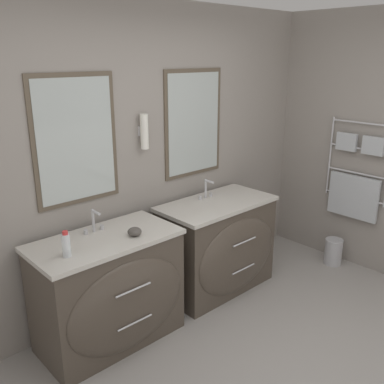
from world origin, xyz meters
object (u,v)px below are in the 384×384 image
at_px(vanity_left, 111,291).
at_px(vanity_right, 219,246).
at_px(waste_bin, 333,251).
at_px(toiletry_bottle, 66,245).
at_px(amenity_bowl, 135,232).

xyz_separation_m(vanity_left, vanity_right, (1.19, 0.00, 0.00)).
relative_size(vanity_left, vanity_right, 1.00).
bearing_deg(waste_bin, toiletry_bottle, 171.22).
xyz_separation_m(toiletry_bottle, waste_bin, (2.81, -0.43, -0.81)).
height_order(vanity_left, toiletry_bottle, toiletry_bottle).
bearing_deg(toiletry_bottle, amenity_bowl, -2.33).
bearing_deg(vanity_left, waste_bin, -11.31).
xyz_separation_m(vanity_left, amenity_bowl, (0.19, -0.08, 0.46)).
relative_size(vanity_left, waste_bin, 3.90).
bearing_deg(amenity_bowl, waste_bin, -10.28).
xyz_separation_m(vanity_left, waste_bin, (2.46, -0.49, -0.30)).
height_order(amenity_bowl, waste_bin, amenity_bowl).
xyz_separation_m(amenity_bowl, waste_bin, (2.28, -0.41, -0.76)).
bearing_deg(waste_bin, vanity_left, 168.69).
bearing_deg(vanity_right, waste_bin, -21.19).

